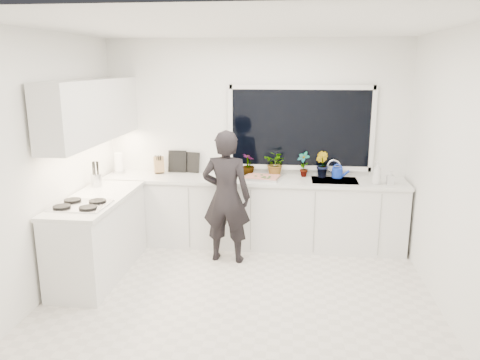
# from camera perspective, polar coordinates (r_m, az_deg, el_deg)

# --- Properties ---
(floor) EXTENTS (4.00, 3.50, 0.02)m
(floor) POSITION_cam_1_polar(r_m,az_deg,el_deg) (5.08, 0.03, -13.93)
(floor) COLOR beige
(floor) RESTS_ON ground
(wall_back) EXTENTS (4.00, 0.02, 2.70)m
(wall_back) POSITION_cam_1_polar(r_m,az_deg,el_deg) (6.33, 1.86, 4.68)
(wall_back) COLOR white
(wall_back) RESTS_ON ground
(wall_left) EXTENTS (0.02, 3.50, 2.70)m
(wall_left) POSITION_cam_1_polar(r_m,az_deg,el_deg) (5.23, -22.44, 1.68)
(wall_left) COLOR white
(wall_left) RESTS_ON ground
(wall_right) EXTENTS (0.02, 3.50, 2.70)m
(wall_right) POSITION_cam_1_polar(r_m,az_deg,el_deg) (4.82, 24.53, 0.51)
(wall_right) COLOR white
(wall_right) RESTS_ON ground
(ceiling) EXTENTS (4.00, 3.50, 0.02)m
(ceiling) POSITION_cam_1_polar(r_m,az_deg,el_deg) (4.51, 0.04, 18.33)
(ceiling) COLOR white
(ceiling) RESTS_ON wall_back
(window) EXTENTS (1.80, 0.02, 1.00)m
(window) POSITION_cam_1_polar(r_m,az_deg,el_deg) (6.24, 7.37, 6.31)
(window) COLOR black
(window) RESTS_ON wall_back
(base_cabinets_back) EXTENTS (3.92, 0.58, 0.88)m
(base_cabinets_back) POSITION_cam_1_polar(r_m,az_deg,el_deg) (6.24, 1.55, -4.05)
(base_cabinets_back) COLOR white
(base_cabinets_back) RESTS_ON floor
(base_cabinets_left) EXTENTS (0.58, 1.60, 0.88)m
(base_cabinets_left) POSITION_cam_1_polar(r_m,az_deg,el_deg) (5.62, -16.82, -6.71)
(base_cabinets_left) COLOR white
(base_cabinets_left) RESTS_ON floor
(countertop_back) EXTENTS (3.94, 0.62, 0.04)m
(countertop_back) POSITION_cam_1_polar(r_m,az_deg,el_deg) (6.10, 1.57, 0.03)
(countertop_back) COLOR silver
(countertop_back) RESTS_ON base_cabinets_back
(countertop_left) EXTENTS (0.62, 1.60, 0.04)m
(countertop_left) POSITION_cam_1_polar(r_m,az_deg,el_deg) (5.48, -17.15, -2.20)
(countertop_left) COLOR silver
(countertop_left) RESTS_ON base_cabinets_left
(upper_cabinets) EXTENTS (0.34, 2.10, 0.70)m
(upper_cabinets) POSITION_cam_1_polar(r_m,az_deg,el_deg) (5.68, -17.55, 8.09)
(upper_cabinets) COLOR white
(upper_cabinets) RESTS_ON wall_left
(sink) EXTENTS (0.58, 0.42, 0.14)m
(sink) POSITION_cam_1_polar(r_m,az_deg,el_deg) (6.12, 11.41, -0.49)
(sink) COLOR silver
(sink) RESTS_ON countertop_back
(faucet) EXTENTS (0.03, 0.03, 0.22)m
(faucet) POSITION_cam_1_polar(r_m,az_deg,el_deg) (6.28, 11.34, 1.37)
(faucet) COLOR silver
(faucet) RESTS_ON countertop_back
(stovetop) EXTENTS (0.56, 0.48, 0.03)m
(stovetop) POSITION_cam_1_polar(r_m,az_deg,el_deg) (5.18, -18.91, -2.87)
(stovetop) COLOR black
(stovetop) RESTS_ON countertop_left
(person) EXTENTS (0.62, 0.44, 1.62)m
(person) POSITION_cam_1_polar(r_m,az_deg,el_deg) (5.64, -1.69, -2.06)
(person) COLOR black
(person) RESTS_ON floor
(pizza_tray) EXTENTS (0.52, 0.43, 0.03)m
(pizza_tray) POSITION_cam_1_polar(r_m,az_deg,el_deg) (6.07, 2.71, 0.28)
(pizza_tray) COLOR silver
(pizza_tray) RESTS_ON countertop_back
(pizza) EXTENTS (0.47, 0.38, 0.01)m
(pizza) POSITION_cam_1_polar(r_m,az_deg,el_deg) (6.06, 2.72, 0.43)
(pizza) COLOR #B03A17
(pizza) RESTS_ON pizza_tray
(watering_can) EXTENTS (0.18, 0.18, 0.13)m
(watering_can) POSITION_cam_1_polar(r_m,az_deg,el_deg) (6.26, 11.77, 0.88)
(watering_can) COLOR #1333B5
(watering_can) RESTS_ON countertop_back
(paper_towel_roll) EXTENTS (0.12, 0.12, 0.26)m
(paper_towel_roll) POSITION_cam_1_polar(r_m,az_deg,el_deg) (6.59, -14.57, 1.96)
(paper_towel_roll) COLOR white
(paper_towel_roll) RESTS_ON countertop_back
(knife_block) EXTENTS (0.16, 0.14, 0.22)m
(knife_block) POSITION_cam_1_polar(r_m,az_deg,el_deg) (6.46, -9.85, 1.78)
(knife_block) COLOR olive
(knife_block) RESTS_ON countertop_back
(utensil_crock) EXTENTS (0.17, 0.17, 0.16)m
(utensil_crock) POSITION_cam_1_polar(r_m,az_deg,el_deg) (5.93, -17.10, -0.01)
(utensil_crock) COLOR silver
(utensil_crock) RESTS_ON countertop_left
(picture_frame_large) EXTENTS (0.22, 0.07, 0.28)m
(picture_frame_large) POSITION_cam_1_polar(r_m,az_deg,el_deg) (6.44, -5.89, 2.15)
(picture_frame_large) COLOR black
(picture_frame_large) RESTS_ON countertop_back
(picture_frame_small) EXTENTS (0.25, 0.02, 0.30)m
(picture_frame_small) POSITION_cam_1_polar(r_m,az_deg,el_deg) (6.48, -7.65, 2.27)
(picture_frame_small) COLOR black
(picture_frame_small) RESTS_ON countertop_back
(herb_plants) EXTENTS (1.19, 0.37, 0.34)m
(herb_plants) POSITION_cam_1_polar(r_m,az_deg,el_deg) (6.21, 5.37, 1.96)
(herb_plants) COLOR #26662D
(herb_plants) RESTS_ON countertop_back
(soap_bottles) EXTENTS (0.28, 0.15, 0.29)m
(soap_bottles) POSITION_cam_1_polar(r_m,az_deg,el_deg) (6.01, 16.76, 0.69)
(soap_bottles) COLOR #D8BF66
(soap_bottles) RESTS_ON countertop_back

